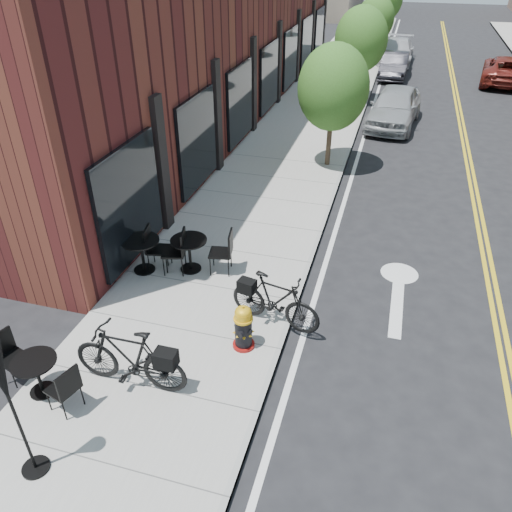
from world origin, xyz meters
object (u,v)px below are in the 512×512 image
(bistro_set_a, at_px, (37,372))
(parked_car_c, at_px, (397,51))
(patio_umbrella, at_px, (3,384))
(parked_car_a, at_px, (395,107))
(fire_hydrant, at_px, (243,328))
(bistro_set_c, at_px, (189,250))
(parked_car_far, at_px, (506,70))
(bicycle_right, at_px, (275,301))
(parked_car_b, at_px, (394,65))
(bistro_set_b, at_px, (142,251))
(bicycle_left, at_px, (129,358))

(bistro_set_a, bearing_deg, parked_car_c, 97.21)
(patio_umbrella, distance_m, parked_car_a, 17.93)
(fire_hydrant, xyz_separation_m, patio_umbrella, (-2.11, -3.24, 1.28))
(fire_hydrant, bearing_deg, parked_car_c, 110.19)
(bistro_set_c, height_order, parked_car_far, parked_car_far)
(parked_car_c, bearing_deg, bistro_set_c, -96.17)
(fire_hydrant, xyz_separation_m, bistro_set_c, (-1.90, 2.08, 0.07))
(bistro_set_a, height_order, parked_car_a, parked_car_a)
(bistro_set_a, bearing_deg, bistro_set_c, 92.22)
(bicycle_right, relative_size, parked_car_b, 0.48)
(bistro_set_c, distance_m, parked_car_a, 12.70)
(parked_car_b, height_order, parked_car_c, parked_car_c)
(bistro_set_b, distance_m, parked_car_c, 24.91)
(bistro_set_b, height_order, parked_car_c, parked_car_c)
(parked_car_a, relative_size, parked_car_b, 1.15)
(bicycle_right, relative_size, bistro_set_c, 0.96)
(bicycle_right, xyz_separation_m, parked_car_far, (6.76, 21.95, -0.00))
(parked_car_a, bearing_deg, bicycle_right, -90.28)
(bicycle_left, bearing_deg, parked_car_far, 159.75)
(parked_car_b, bearing_deg, patio_umbrella, -96.43)
(fire_hydrant, distance_m, patio_umbrella, 4.07)
(bistro_set_c, height_order, parked_car_c, parked_car_c)
(fire_hydrant, bearing_deg, patio_umbrella, -99.62)
(fire_hydrant, bearing_deg, parked_car_a, 105.63)
(fire_hydrant, distance_m, bistro_set_c, 2.82)
(patio_umbrella, relative_size, parked_car_far, 0.49)
(parked_car_far, bearing_deg, bicycle_left, 77.81)
(parked_car_b, xyz_separation_m, parked_car_c, (-0.04, 3.79, 0.04))
(bicycle_left, distance_m, bistro_set_b, 3.44)
(bicycle_left, height_order, parked_car_b, bicycle_left)
(bistro_set_a, relative_size, parked_car_a, 0.39)
(bicycle_left, bearing_deg, bicycle_right, 138.14)
(parked_car_b, bearing_deg, fire_hydrant, -92.27)
(bicycle_right, xyz_separation_m, parked_car_c, (1.10, 25.49, -0.00))
(parked_car_c, height_order, parked_car_far, parked_car_far)
(bicycle_right, height_order, bistro_set_a, bicycle_right)
(fire_hydrant, height_order, bicycle_left, bicycle_left)
(bistro_set_b, bearing_deg, patio_umbrella, -94.71)
(bicycle_right, bearing_deg, parked_car_a, 5.37)
(parked_car_b, bearing_deg, bicycle_left, -95.66)
(bicycle_left, relative_size, bistro_set_b, 1.02)
(bistro_set_a, relative_size, parked_car_far, 0.35)
(fire_hydrant, distance_m, bistro_set_a, 3.51)
(bicycle_left, xyz_separation_m, bicycle_right, (1.92, 2.18, -0.04))
(parked_car_a, height_order, parked_car_far, parked_car_a)
(bicycle_right, bearing_deg, bistro_set_b, 85.48)
(bistro_set_b, bearing_deg, bistro_set_a, -103.74)
(fire_hydrant, xyz_separation_m, parked_car_c, (1.50, 26.27, 0.11))
(fire_hydrant, xyz_separation_m, parked_car_far, (7.16, 22.73, 0.11))
(bicycle_left, xyz_separation_m, patio_umbrella, (-0.59, -1.84, 1.12))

